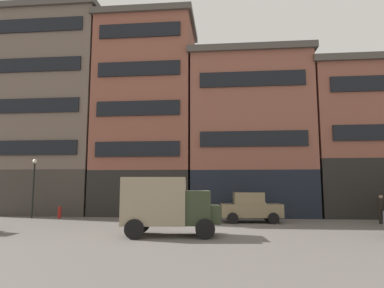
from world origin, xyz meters
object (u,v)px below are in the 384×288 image
Objects in this scene: streetlamp_curbside at (34,180)px; delivery_truck_near at (168,204)px; sedan_light at (250,207)px; fire_hydrant_curbside at (60,212)px; pedestrian_officer at (381,207)px.

delivery_truck_near is at bearing -33.66° from streetlamp_curbside.
fire_hydrant_curbside is (-13.02, 1.41, -0.49)m from sedan_light.
pedestrian_officer is at bearing -0.75° from sedan_light.
delivery_truck_near is 5.41× the size of fire_hydrant_curbside.
streetlamp_curbside is 2.96m from fire_hydrant_curbside.
fire_hydrant_curbside is (-8.84, 7.35, -1.00)m from delivery_truck_near.
pedestrian_officer is (7.69, -0.10, 0.07)m from sedan_light.
sedan_light is at bearing -4.69° from streetlamp_curbside.
pedestrian_officer reaches higher than fire_hydrant_curbside.
streetlamp_curbside reaches higher than delivery_truck_near.
streetlamp_curbside is (-22.62, 1.33, 1.69)m from pedestrian_officer.
sedan_light is 13.10m from fire_hydrant_curbside.
sedan_light is 7.69m from pedestrian_officer.
streetlamp_curbside reaches higher than pedestrian_officer.
fire_hydrant_curbside is at bearing 5.46° from streetlamp_curbside.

